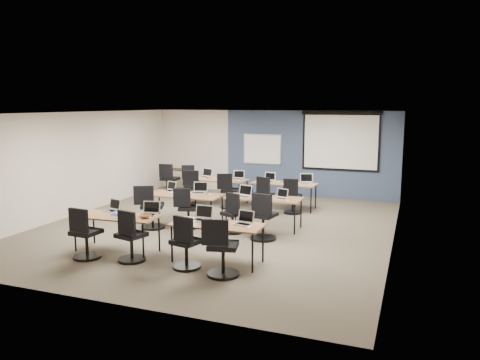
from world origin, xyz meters
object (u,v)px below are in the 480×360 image
at_px(task_chair_7, 263,220).
at_px(laptop_8, 206,175).
at_px(laptop_5, 199,190).
at_px(spare_chair_b, 169,182).
at_px(laptop_0, 113,208).
at_px(laptop_9, 238,177).
at_px(training_table_front_left, 116,218).
at_px(task_chair_9, 228,194).
at_px(laptop_7, 282,196).
at_px(training_table_front_right, 217,226).
at_px(training_table_mid_left, 184,196).
at_px(laptop_1, 149,212).
at_px(utility_table, 179,172).
at_px(task_chair_5, 187,211).
at_px(task_chair_0, 85,238).
at_px(task_chair_8, 194,191).
at_px(task_chair_1, 130,240).
at_px(laptop_3, 245,221).
at_px(task_chair_3, 221,252).
at_px(task_chair_11, 292,199).
at_px(training_table_mid_right, 264,199).
at_px(whiteboard, 262,149).
at_px(task_chair_6, 233,216).
at_px(task_chair_10, 263,198).
at_px(laptop_10, 269,179).
at_px(laptop_11, 306,181).
at_px(task_chair_2, 186,247).
at_px(training_table_back_left, 216,180).
at_px(laptop_4, 170,189).
at_px(spare_chair_a, 192,183).
at_px(laptop_2, 202,217).
at_px(laptop_6, 244,194).
at_px(training_table_back_right, 284,185).

relative_size(task_chair_7, laptop_8, 3.02).
relative_size(laptop_5, spare_chair_b, 0.34).
height_order(laptop_0, laptop_9, laptop_9).
bearing_deg(training_table_front_left, task_chair_9, 78.21).
bearing_deg(laptop_7, training_table_front_right, -80.90).
height_order(training_table_mid_left, laptop_1, laptop_1).
height_order(laptop_7, utility_table, laptop_7).
relative_size(laptop_5, task_chair_5, 0.36).
xyz_separation_m(laptop_5, task_chair_9, (0.10, 1.67, -0.38)).
xyz_separation_m(task_chair_0, task_chair_8, (-0.14, 4.95, 0.02)).
relative_size(training_table_front_right, task_chair_1, 1.70).
height_order(utility_table, spare_chair_b, spare_chair_b).
xyz_separation_m(laptop_3, laptop_7, (0.01, 2.48, -0.00)).
relative_size(training_table_front_right, training_table_mid_left, 0.91).
bearing_deg(task_chair_3, training_table_mid_left, 113.62).
bearing_deg(task_chair_7, task_chair_9, 135.09).
distance_m(task_chair_11, spare_chair_b, 4.41).
distance_m(laptop_5, task_chair_9, 1.72).
height_order(training_table_mid_right, task_chair_5, task_chair_5).
xyz_separation_m(whiteboard, task_chair_5, (-0.32, -4.74, -1.05)).
bearing_deg(task_chair_0, training_table_front_right, 21.33).
xyz_separation_m(laptop_3, task_chair_11, (-0.15, 4.11, -0.40)).
height_order(laptop_1, laptop_3, laptop_1).
bearing_deg(task_chair_6, task_chair_9, 137.17).
height_order(laptop_1, task_chair_10, task_chair_10).
bearing_deg(laptop_5, utility_table, 110.33).
height_order(laptop_10, laptop_11, laptop_11).
height_order(task_chair_2, laptop_8, laptop_8).
relative_size(laptop_0, laptop_7, 1.04).
relative_size(laptop_3, laptop_11, 0.90).
bearing_deg(laptop_9, training_table_mid_right, -64.49).
distance_m(training_table_back_left, laptop_0, 4.56).
relative_size(laptop_0, task_chair_5, 0.32).
height_order(laptop_4, laptop_7, laptop_4).
bearing_deg(task_chair_8, task_chair_6, -53.25).
bearing_deg(laptop_9, laptop_1, -98.67).
distance_m(task_chair_0, task_chair_1, 0.91).
bearing_deg(training_table_mid_left, laptop_9, 79.88).
bearing_deg(task_chair_1, task_chair_11, 83.15).
relative_size(task_chair_7, task_chair_9, 1.04).
bearing_deg(task_chair_11, spare_chair_a, 154.78).
relative_size(laptop_2, laptop_6, 1.01).
relative_size(training_table_mid_left, laptop_2, 5.25).
height_order(training_table_back_left, task_chair_2, task_chair_2).
bearing_deg(laptop_10, laptop_2, -78.88).
bearing_deg(laptop_11, task_chair_2, -117.79).
distance_m(training_table_back_right, laptop_11, 0.60).
distance_m(training_table_back_right, task_chair_0, 5.99).
bearing_deg(laptop_7, task_chair_8, 171.76).
height_order(training_table_front_right, task_chair_1, task_chair_1).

